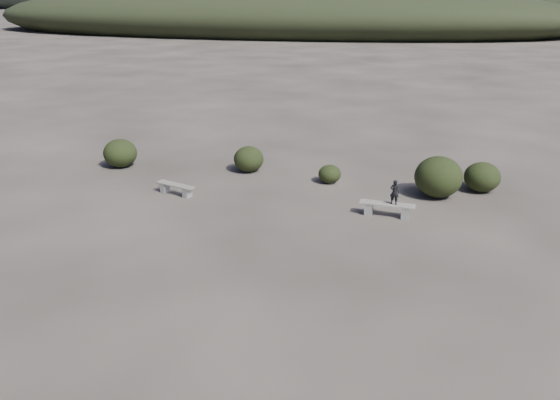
# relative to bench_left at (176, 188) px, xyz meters

# --- Properties ---
(ground) EXTENTS (1200.00, 1200.00, 0.00)m
(ground) POSITION_rel_bench_left_xyz_m (4.55, -5.85, -0.25)
(ground) COLOR #322B27
(ground) RESTS_ON ground
(bench_left) EXTENTS (1.69, 0.81, 0.41)m
(bench_left) POSITION_rel_bench_left_xyz_m (0.00, 0.00, 0.00)
(bench_left) COLOR gray
(bench_left) RESTS_ON ground
(bench_right) EXTENTS (1.90, 0.48, 0.47)m
(bench_right) POSITION_rel_bench_left_xyz_m (7.95, -0.15, 0.03)
(bench_right) COLOR gray
(bench_right) RESTS_ON ground
(seated_person) EXTENTS (0.35, 0.27, 0.87)m
(seated_person) POSITION_rel_bench_left_xyz_m (8.16, -0.16, 0.65)
(seated_person) COLOR black
(seated_person) RESTS_ON bench_right
(shrub_b) EXTENTS (1.28, 1.28, 1.10)m
(shrub_b) POSITION_rel_bench_left_xyz_m (1.82, 3.45, 0.30)
(shrub_b) COLOR black
(shrub_b) RESTS_ON ground
(shrub_c) EXTENTS (0.92, 0.92, 0.73)m
(shrub_c) POSITION_rel_bench_left_xyz_m (5.44, 2.85, 0.12)
(shrub_c) COLOR black
(shrub_c) RESTS_ON ground
(shrub_d) EXTENTS (1.77, 1.77, 1.55)m
(shrub_d) POSITION_rel_bench_left_xyz_m (9.63, 2.30, 0.52)
(shrub_d) COLOR black
(shrub_d) RESTS_ON ground
(shrub_e) EXTENTS (1.37, 1.37, 1.14)m
(shrub_e) POSITION_rel_bench_left_xyz_m (11.29, 3.33, 0.32)
(shrub_e) COLOR black
(shrub_e) RESTS_ON ground
(shrub_f) EXTENTS (1.45, 1.45, 1.23)m
(shrub_f) POSITION_rel_bench_left_xyz_m (-3.85, 2.67, 0.36)
(shrub_f) COLOR black
(shrub_f) RESTS_ON ground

